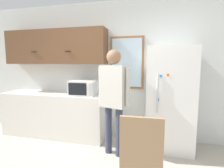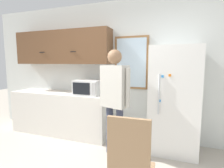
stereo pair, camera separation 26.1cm
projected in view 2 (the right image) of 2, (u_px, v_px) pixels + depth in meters
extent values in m
cube|color=silver|center=(116.00, 70.00, 3.55)|extent=(6.00, 0.06, 2.70)
cube|color=silver|center=(61.00, 113.00, 3.74)|extent=(2.14, 0.59, 0.88)
cube|color=brown|center=(62.00, 48.00, 3.68)|extent=(2.14, 0.35, 0.68)
cube|color=black|center=(42.00, 52.00, 3.64)|extent=(0.12, 0.01, 0.01)
cube|color=black|center=(73.00, 52.00, 3.39)|extent=(0.12, 0.01, 0.01)
cube|color=white|center=(88.00, 87.00, 3.41)|extent=(0.50, 0.37, 0.28)
cube|color=black|center=(81.00, 89.00, 3.24)|extent=(0.35, 0.01, 0.22)
cube|color=#B2B2B2|center=(94.00, 89.00, 3.16)|extent=(0.07, 0.01, 0.23)
cylinder|color=#33384C|center=(110.00, 129.00, 2.91)|extent=(0.11, 0.11, 0.80)
cylinder|color=#33384C|center=(120.00, 132.00, 2.79)|extent=(0.11, 0.11, 0.80)
cube|color=beige|center=(115.00, 86.00, 2.76)|extent=(0.46, 0.34, 0.66)
sphere|color=#8C6647|center=(115.00, 57.00, 2.70)|extent=(0.23, 0.23, 0.23)
cylinder|color=beige|center=(103.00, 85.00, 2.91)|extent=(0.07, 0.07, 0.59)
cylinder|color=beige|center=(128.00, 88.00, 2.61)|extent=(0.07, 0.07, 0.59)
cube|color=white|center=(173.00, 100.00, 2.91)|extent=(0.78, 0.63, 1.77)
cylinder|color=silver|center=(159.00, 94.00, 2.65)|extent=(0.02, 0.02, 0.62)
cube|color=#338CDB|center=(160.00, 101.00, 2.67)|extent=(0.04, 0.01, 0.04)
cube|color=orange|center=(170.00, 75.00, 2.58)|extent=(0.04, 0.01, 0.04)
cube|color=#338CDB|center=(163.00, 76.00, 2.62)|extent=(0.04, 0.01, 0.04)
cube|color=#997551|center=(128.00, 151.00, 1.53)|extent=(0.39, 0.05, 0.60)
cube|color=olive|center=(131.00, 63.00, 3.39)|extent=(0.66, 0.04, 1.02)
cube|color=silver|center=(131.00, 63.00, 3.37)|extent=(0.58, 0.01, 0.94)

